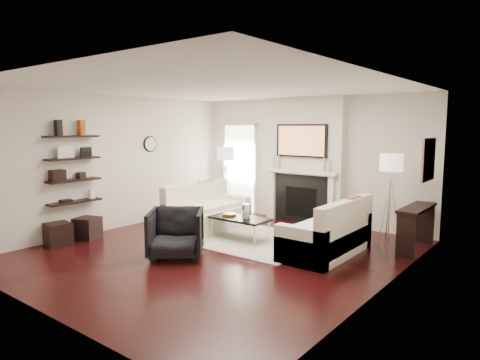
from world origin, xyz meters
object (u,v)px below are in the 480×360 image
Objects in this scene: coffee_table at (240,218)px; armchair at (176,231)px; loveseat_right_base at (326,241)px; ottoman_near at (87,228)px; lamp_right_shade at (391,163)px; lamp_left_shade at (226,154)px; loveseat_left_base at (208,219)px.

coffee_table is 1.46m from armchair.
coffee_table is at bearing -174.16° from loveseat_right_base.
armchair is at bearing -138.06° from loveseat_right_base.
ottoman_near is at bearing -143.60° from coffee_table.
ottoman_near is (-2.29, -1.69, -0.20)m from coffee_table.
ottoman_near is at bearing 147.25° from armchair.
lamp_right_shade is (2.23, 1.49, 1.05)m from coffee_table.
lamp_left_shade is at bearing 178.38° from lamp_right_shade.
lamp_right_shade reaches higher than coffee_table.
armchair reaches higher than loveseat_left_base.
coffee_table is at bearing 36.40° from ottoman_near.
loveseat_left_base is 1.90m from armchair.
lamp_left_shade reaches higher than armchair.
lamp_right_shade is 1.00× the size of ottoman_near.
lamp_right_shade is at bearing 33.69° from coffee_table.
lamp_right_shade is (0.58, 1.32, 1.24)m from loveseat_right_base.
lamp_left_shade is 3.90m from lamp_right_shade.
ottoman_near is at bearing -144.91° from lamp_right_shade.
loveseat_left_base is at bearing 167.11° from coffee_table.
loveseat_left_base is 2.31m from ottoman_near.
loveseat_right_base is 1.90m from lamp_right_shade.
loveseat_left_base is 4.50× the size of lamp_right_shade.
loveseat_left_base and coffee_table have the same top height.
loveseat_right_base is 4.50× the size of lamp_right_shade.
lamp_right_shade is (2.39, 2.94, 1.02)m from armchair.
armchair is (-1.81, -1.63, 0.22)m from loveseat_right_base.
loveseat_right_base reaches higher than ottoman_near.
armchair is 2.14× the size of lamp_left_shade.
loveseat_right_base is at bearing 5.84° from coffee_table.
ottoman_near is (-0.62, -3.29, -1.25)m from lamp_left_shade.
coffee_table is 2.54m from lamp_left_shade.
loveseat_left_base is 2.65m from loveseat_right_base.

